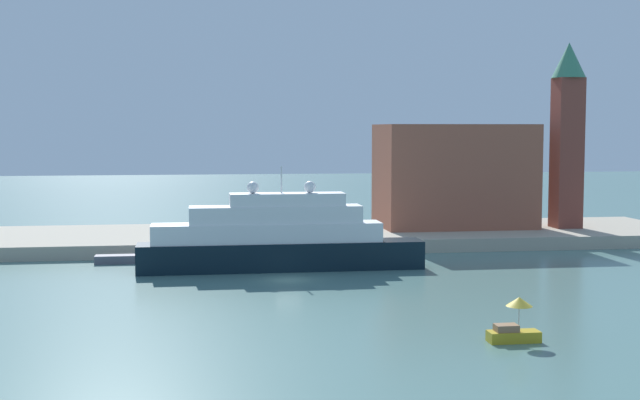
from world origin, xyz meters
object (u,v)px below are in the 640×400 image
at_px(work_barge, 118,259).
at_px(parked_car, 186,234).
at_px(mooring_bollard, 333,237).
at_px(large_yacht, 277,239).
at_px(small_motorboat, 514,324).
at_px(person_figure, 223,228).
at_px(bell_tower, 567,127).
at_px(harbor_building, 454,175).

relative_size(work_barge, parked_car, 1.18).
xyz_separation_m(work_barge, mooring_bollard, (24.55, 3.62, 1.57)).
height_order(large_yacht, mooring_bollard, large_yacht).
relative_size(work_barge, mooring_bollard, 6.25).
relative_size(small_motorboat, person_figure, 2.02).
height_order(parked_car, mooring_bollard, parked_car).
xyz_separation_m(parked_car, person_figure, (4.48, 4.53, 0.21)).
relative_size(large_yacht, bell_tower, 1.22).
bearing_deg(mooring_bollard, large_yacht, -125.47).
height_order(small_motorboat, harbor_building, harbor_building).
distance_m(large_yacht, person_figure, 19.17).
xyz_separation_m(small_motorboat, mooring_bollard, (-5.82, 43.61, 0.78)).
distance_m(bell_tower, person_figure, 47.42).
bearing_deg(small_motorboat, person_figure, 109.80).
height_order(small_motorboat, parked_car, small_motorboat).
height_order(large_yacht, small_motorboat, large_yacht).
xyz_separation_m(harbor_building, bell_tower, (14.36, -3.78, 6.54)).
relative_size(large_yacht, parked_car, 6.99).
distance_m(work_barge, mooring_bollard, 24.86).
relative_size(parked_car, mooring_bollard, 5.30).
bearing_deg(bell_tower, person_figure, -178.74).
bearing_deg(parked_car, large_yacht, -55.39).
bearing_deg(harbor_building, small_motorboat, -102.84).
xyz_separation_m(harbor_building, mooring_bollard, (-18.64, -12.61, -6.49)).
distance_m(large_yacht, small_motorboat, 35.65).
bearing_deg(work_barge, bell_tower, 12.21).
xyz_separation_m(large_yacht, bell_tower, (40.58, 19.46, 11.79)).
bearing_deg(large_yacht, mooring_bollard, 54.53).
relative_size(large_yacht, work_barge, 5.93).
height_order(small_motorboat, work_barge, small_motorboat).
relative_size(work_barge, person_figure, 2.83).
relative_size(person_figure, mooring_bollard, 2.21).
bearing_deg(harbor_building, parked_car, -165.41).
height_order(work_barge, person_figure, person_figure).
relative_size(small_motorboat, harbor_building, 0.18).
relative_size(small_motorboat, parked_car, 0.84).
height_order(work_barge, bell_tower, bell_tower).
xyz_separation_m(large_yacht, work_barge, (-16.97, 7.01, -2.81)).
distance_m(small_motorboat, work_barge, 50.22).
bearing_deg(bell_tower, work_barge, -167.79).
xyz_separation_m(small_motorboat, bell_tower, (27.18, 52.44, 13.81)).
height_order(large_yacht, work_barge, large_yacht).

